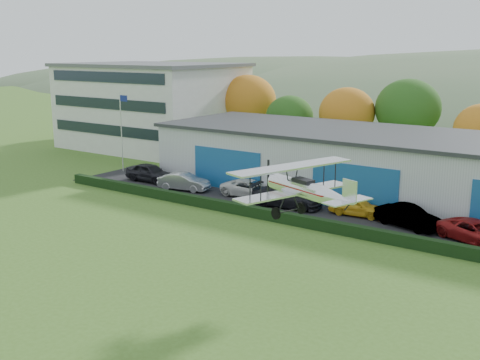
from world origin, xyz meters
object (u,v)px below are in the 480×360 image
Objects in this scene: office_block at (152,105)px; biplane at (304,187)px; car_0 at (150,173)px; car_5 at (408,216)px; car_1 at (184,182)px; hangar at (384,164)px; flagpole at (122,125)px; car_3 at (287,196)px; car_4 at (357,206)px; car_6 at (477,232)px; car_2 at (250,189)px.

biplane is (37.01, -28.41, 0.25)m from office_block.
car_0 is 1.05× the size of car_5.
car_1 is at bearing -99.96° from car_0.
car_0 is at bearing 105.95° from car_5.
flagpole reaches higher than hangar.
flagpole is (8.12, -13.00, -0.43)m from office_block.
hangar is 9.49m from car_3.
car_3 is at bearing -5.81° from flagpole.
hangar is 21.15m from car_0.
biplane is (-0.89, -13.53, 4.64)m from car_5.
hangar is 5.63× the size of biplane.
hangar is 9.87× the size of car_4.
office_block reaches higher than car_3.
car_4 is at bearing 122.02° from biplane.
biplane is at bearing -167.48° from car_5.
car_6 is (29.18, -0.81, -0.13)m from car_0.
biplane reaches higher than car_5.
flagpole is (-24.88, -5.98, 2.13)m from hangar.
car_0 reaches higher than car_1.
car_4 is (20.43, 0.55, -0.14)m from car_0.
car_4 is at bearing -97.68° from car_1.
hangar is at bearing 13.51° from flagpole.
hangar is 12.97m from car_6.
flagpole is at bearing 84.35° from car_2.
car_4 is at bearing 96.63° from car_5.
office_block is 46.66m from biplane.
office_block is 5.01× the size of car_4.
car_3 is (28.28, -15.05, -4.34)m from office_block.
car_5 is at bearing 105.63° from biplane.
office_block reaches higher than car_5.
car_1 reaches higher than car_2.
car_5 is (4.07, -0.69, 0.07)m from car_4.
car_0 is 0.86× the size of car_3.
car_3 is 1.38× the size of car_4.
flagpole reaches higher than car_0.
car_0 is 0.97× the size of car_6.
hangar is at bearing -12.01° from office_block.
car_4 is at bearing -91.97° from car_2.
car_4 is (33.82, -14.20, -4.46)m from office_block.
car_5 reaches higher than car_2.
car_5 is (4.89, -7.87, -1.83)m from hangar.
car_2 is (10.84, 0.61, -0.14)m from car_0.
office_block is at bearing 62.74° from car_4.
car_6 reaches higher than car_2.
hangar is 8.02× the size of car_6.
car_0 is 29.20m from car_6.
car_0 is at bearing 91.61° from car_2.
car_4 is 15.31m from biplane.
car_5 is at bearing -58.11° from hangar.
office_block is at bearing 167.99° from hangar.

